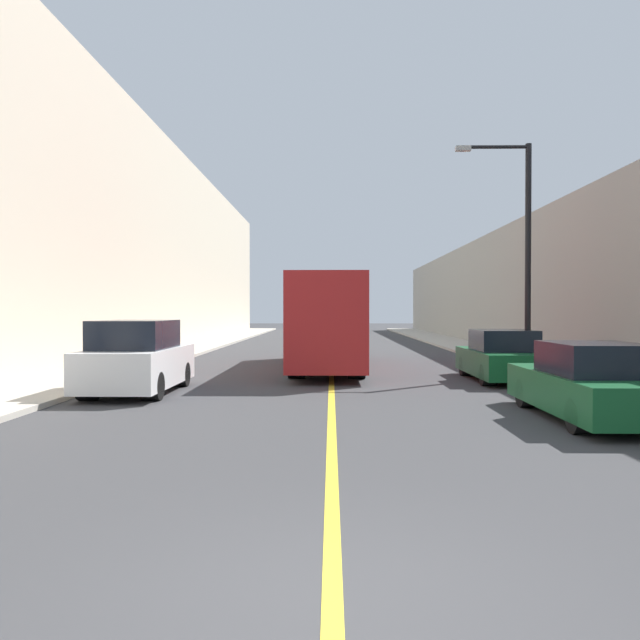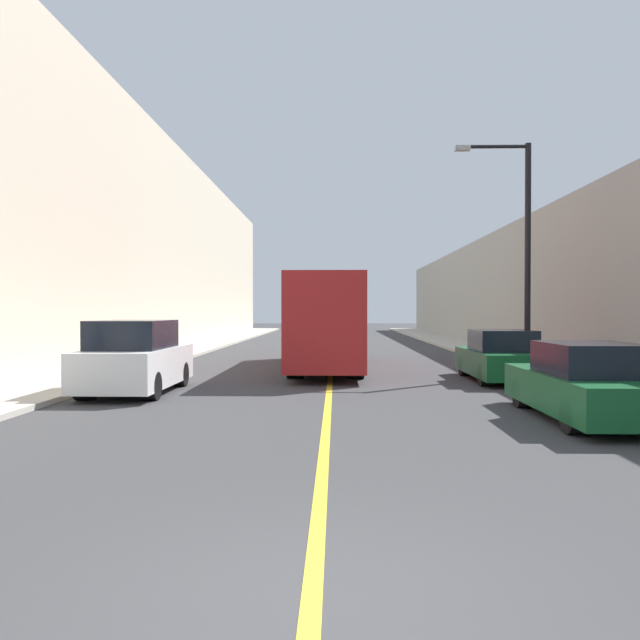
# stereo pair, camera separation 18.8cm
# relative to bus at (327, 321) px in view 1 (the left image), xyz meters

# --- Properties ---
(ground_plane) EXTENTS (200.00, 200.00, 0.00)m
(ground_plane) POSITION_rel_bus_xyz_m (0.15, -18.43, -1.75)
(ground_plane) COLOR #38383A
(sidewalk_left) EXTENTS (2.99, 72.00, 0.13)m
(sidewalk_left) POSITION_rel_bus_xyz_m (-7.60, 11.57, -1.69)
(sidewalk_left) COLOR #B2AA9E
(sidewalk_left) RESTS_ON ground
(sidewalk_right) EXTENTS (2.99, 72.00, 0.13)m
(sidewalk_right) POSITION_rel_bus_xyz_m (7.90, 11.57, -1.69)
(sidewalk_right) COLOR #B2AA9E
(sidewalk_right) RESTS_ON ground
(building_row_left) EXTENTS (4.00, 72.00, 11.96)m
(building_row_left) POSITION_rel_bus_xyz_m (-11.10, 11.57, 4.23)
(building_row_left) COLOR beige
(building_row_left) RESTS_ON ground
(building_row_right) EXTENTS (4.00, 72.00, 6.68)m
(building_row_right) POSITION_rel_bus_xyz_m (11.39, 11.57, 1.59)
(building_row_right) COLOR gray
(building_row_right) RESTS_ON ground
(road_center_line) EXTENTS (0.16, 72.00, 0.01)m
(road_center_line) POSITION_rel_bus_xyz_m (0.15, 11.57, -1.75)
(road_center_line) COLOR gold
(road_center_line) RESTS_ON ground
(bus) EXTENTS (2.41, 10.94, 3.27)m
(bus) POSITION_rel_bus_xyz_m (0.00, 0.00, 0.00)
(bus) COLOR #AD1E1E
(bus) RESTS_ON ground
(parked_suv_left) EXTENTS (1.96, 4.43, 1.88)m
(parked_suv_left) POSITION_rel_bus_xyz_m (-4.86, -6.94, -0.88)
(parked_suv_left) COLOR silver
(parked_suv_left) RESTS_ON ground
(car_right_near) EXTENTS (1.89, 4.76, 1.51)m
(car_right_near) POSITION_rel_bus_xyz_m (5.22, -10.69, -1.07)
(car_right_near) COLOR #145128
(car_right_near) RESTS_ON ground
(car_right_mid) EXTENTS (1.89, 4.47, 1.55)m
(car_right_mid) POSITION_rel_bus_xyz_m (5.32, -3.91, -1.06)
(car_right_mid) COLOR #145128
(car_right_mid) RESTS_ON ground
(street_lamp_right) EXTENTS (2.52, 0.24, 7.55)m
(street_lamp_right) POSITION_rel_bus_xyz_m (6.49, -1.99, 2.67)
(street_lamp_right) COLOR black
(street_lamp_right) RESTS_ON sidewalk_right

